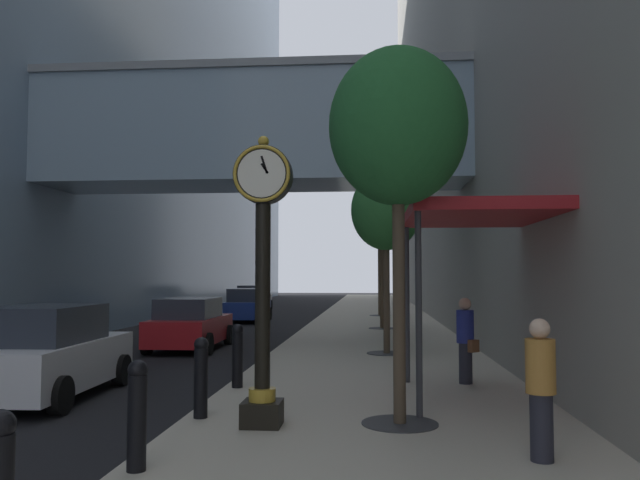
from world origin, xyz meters
name	(u,v)px	position (x,y,z in m)	size (l,w,h in m)	color
ground_plane	(309,326)	(0.00, 27.00, 0.00)	(110.00, 110.00, 0.00)	black
sidewalk_right	(374,320)	(2.93, 30.00, 0.07)	(5.85, 80.00, 0.14)	#BCB29E
street_clock	(263,265)	(1.28, 7.66, 2.41)	(0.84, 0.55, 4.15)	black
bollard_second	(137,413)	(0.27, 5.51, 0.76)	(0.22, 0.22, 1.20)	black
bollard_third	(201,376)	(0.27, 8.09, 0.76)	(0.22, 0.22, 1.20)	black
bollard_fourth	(237,354)	(0.27, 10.67, 0.76)	(0.22, 0.22, 1.20)	black
street_tree_near	(398,129)	(3.22, 7.94, 4.41)	(2.03, 2.03, 5.48)	#333335
street_tree_mid_near	(386,211)	(3.22, 16.17, 4.04)	(1.94, 1.94, 5.05)	#333335
street_tree_mid_far	(382,215)	(3.22, 24.39, 4.72)	(1.89, 1.89, 5.73)	#333335
street_tree_far	(379,228)	(3.22, 32.62, 4.80)	(1.84, 1.84, 5.78)	#333335
pedestrian_walking	(466,338)	(4.67, 11.46, 1.03)	(0.48, 0.52, 1.68)	#23232D
pedestrian_by_clock	(541,386)	(4.77, 6.25, 1.00)	(0.46, 0.46, 1.63)	#23232D
storefront_awning	(473,218)	(4.61, 9.94, 3.28)	(2.40, 3.60, 3.30)	maroon
car_blue_near	(247,306)	(-3.32, 29.53, 0.79)	(2.01, 4.18, 1.63)	navy
car_red_mid	(190,324)	(-2.76, 17.83, 0.77)	(2.06, 4.20, 1.58)	#AD191E
car_white_far	(45,354)	(-3.18, 9.98, 0.83)	(2.16, 4.12, 1.71)	silver
car_silver_trailing	(253,298)	(-4.89, 39.38, 0.80)	(2.00, 4.48, 1.64)	#B7BABF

